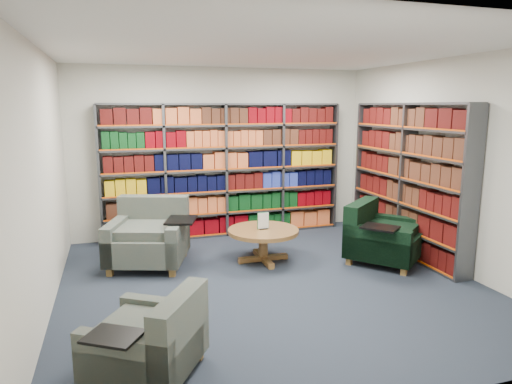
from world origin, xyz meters
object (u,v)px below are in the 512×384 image
object	(u,v)px
chair_teal_left	(150,238)
chair_green_right	(379,238)
coffee_table	(263,236)
chair_teal_front	(154,343)

from	to	relation	value
chair_teal_left	chair_green_right	xyz separation A→B (m)	(3.09, -0.87, -0.03)
chair_green_right	coffee_table	distance (m)	1.63
chair_green_right	chair_teal_front	bearing A→B (deg)	-149.61
chair_teal_left	coffee_table	bearing A→B (deg)	-14.81
chair_teal_left	chair_teal_front	size ratio (longest dim) A/B	1.20
chair_teal_front	chair_teal_left	bearing A→B (deg)	86.03
chair_teal_front	chair_green_right	bearing A→B (deg)	30.39
chair_teal_left	coffee_table	size ratio (longest dim) A/B	1.32
chair_teal_front	coffee_table	distance (m)	2.95
chair_green_right	chair_teal_front	xyz separation A→B (m)	(-3.29, -1.93, -0.04)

